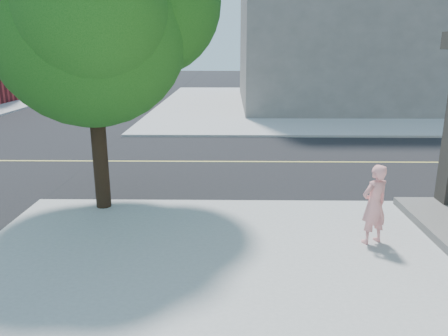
{
  "coord_description": "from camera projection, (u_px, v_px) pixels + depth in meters",
  "views": [
    {
      "loc": [
        4.13,
        -10.95,
        4.06
      ],
      "look_at": [
        3.98,
        -1.03,
        1.3
      ],
      "focal_mm": 34.78,
      "sensor_mm": 36.0,
      "label": 1
    }
  ],
  "objects": [
    {
      "name": "road_ew",
      "position": [
        119.0,
        161.0,
        16.03
      ],
      "size": [
        140.0,
        9.0,
        0.01
      ],
      "primitive_type": "cube",
      "color": "black",
      "rests_on": "ground"
    },
    {
      "name": "sidewalk_ne",
      "position": [
        356.0,
        103.0,
        32.2
      ],
      "size": [
        29.0,
        25.0,
        0.12
      ],
      "primitive_type": "cube",
      "color": "#AAAAAA",
      "rests_on": "ground"
    },
    {
      "name": "ground",
      "position": [
        77.0,
        204.0,
        11.7
      ],
      "size": [
        140.0,
        140.0,
        0.0
      ],
      "primitive_type": "plane",
      "color": "black",
      "rests_on": "ground"
    },
    {
      "name": "street_tree",
      "position": [
        94.0,
        4.0,
        9.87
      ],
      "size": [
        5.73,
        5.21,
        7.6
      ],
      "rotation": [
        0.0,
        0.0,
        0.11
      ],
      "color": "black",
      "rests_on": "sidewalk_se"
    },
    {
      "name": "filler_ne",
      "position": [
        370.0,
        3.0,
        30.79
      ],
      "size": [
        18.0,
        16.0,
        14.0
      ],
      "primitive_type": "cube",
      "color": "slate",
      "rests_on": "sidewalk_ne"
    },
    {
      "name": "man_on_phone",
      "position": [
        374.0,
        204.0,
        8.87
      ],
      "size": [
        0.73,
        0.63,
        1.69
      ],
      "primitive_type": "imported",
      "rotation": [
        0.0,
        0.0,
        3.59
      ],
      "color": "pink",
      "rests_on": "sidewalk_se"
    }
  ]
}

